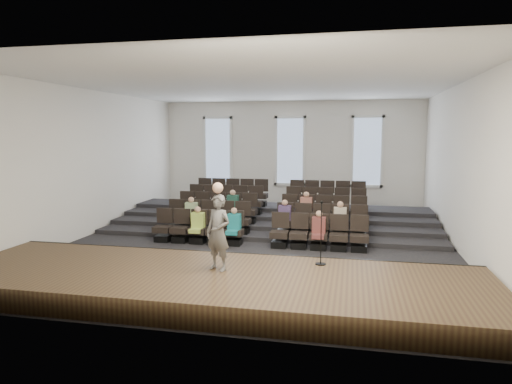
% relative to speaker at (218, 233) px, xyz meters
% --- Properties ---
extents(ground, '(14.00, 14.00, 0.00)m').
position_rel_speaker_xyz_m(ground, '(-0.04, 4.82, -1.34)').
color(ground, black).
rests_on(ground, ground).
extents(ceiling, '(12.00, 14.00, 0.02)m').
position_rel_speaker_xyz_m(ceiling, '(-0.04, 4.82, 3.67)').
color(ceiling, white).
rests_on(ceiling, ground).
extents(wall_back, '(12.00, 0.04, 5.00)m').
position_rel_speaker_xyz_m(wall_back, '(-0.04, 11.84, 1.16)').
color(wall_back, white).
rests_on(wall_back, ground).
extents(wall_front, '(12.00, 0.04, 5.00)m').
position_rel_speaker_xyz_m(wall_front, '(-0.04, -2.20, 1.16)').
color(wall_front, white).
rests_on(wall_front, ground).
extents(wall_left, '(0.04, 14.00, 5.00)m').
position_rel_speaker_xyz_m(wall_left, '(-6.06, 4.82, 1.16)').
color(wall_left, white).
rests_on(wall_left, ground).
extents(wall_right, '(0.04, 14.00, 5.00)m').
position_rel_speaker_xyz_m(wall_right, '(5.98, 4.82, 1.16)').
color(wall_right, white).
rests_on(wall_right, ground).
extents(stage, '(11.80, 3.60, 0.50)m').
position_rel_speaker_xyz_m(stage, '(-0.04, -0.28, -1.09)').
color(stage, '#46351E').
rests_on(stage, ground).
extents(stage_lip, '(11.80, 0.06, 0.52)m').
position_rel_speaker_xyz_m(stage_lip, '(-0.04, 1.49, -1.09)').
color(stage_lip, black).
rests_on(stage_lip, ground).
extents(risers, '(11.80, 4.80, 0.60)m').
position_rel_speaker_xyz_m(risers, '(-0.04, 7.99, -1.14)').
color(risers, black).
rests_on(risers, ground).
extents(seating_rows, '(6.80, 4.70, 1.67)m').
position_rel_speaker_xyz_m(seating_rows, '(-0.04, 6.36, -0.66)').
color(seating_rows, black).
rests_on(seating_rows, ground).
extents(windows, '(8.44, 0.10, 3.24)m').
position_rel_speaker_xyz_m(windows, '(-0.04, 11.78, 1.36)').
color(windows, white).
rests_on(windows, wall_back).
extents(audience, '(5.45, 2.64, 1.10)m').
position_rel_speaker_xyz_m(audience, '(-0.04, 5.14, -0.53)').
color(audience, '#AFCC51').
rests_on(audience, seating_rows).
extents(speaker, '(0.72, 0.61, 1.68)m').
position_rel_speaker_xyz_m(speaker, '(0.00, 0.00, 0.00)').
color(speaker, '#585653').
rests_on(speaker, stage).
extents(mic_stand, '(0.25, 0.25, 1.48)m').
position_rel_speaker_xyz_m(mic_stand, '(2.18, 0.89, -0.40)').
color(mic_stand, black).
rests_on(mic_stand, stage).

